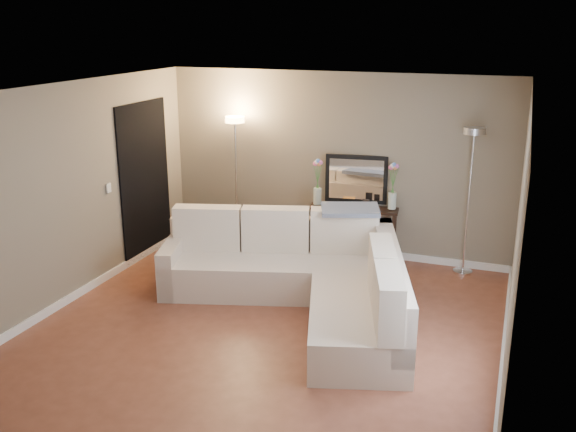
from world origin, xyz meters
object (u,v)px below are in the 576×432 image
(sectional_sofa, at_px, (307,276))
(floor_lamp_lit, at_px, (236,156))
(console_table, at_px, (348,229))
(floor_lamp_unlit, at_px, (471,172))

(sectional_sofa, bearing_deg, floor_lamp_lit, 134.84)
(sectional_sofa, relative_size, console_table, 2.77)
(floor_lamp_lit, relative_size, floor_lamp_unlit, 0.99)
(console_table, xyz_separation_m, floor_lamp_lit, (-1.71, -0.02, 0.94))
(sectional_sofa, height_order, floor_lamp_lit, floor_lamp_lit)
(sectional_sofa, xyz_separation_m, console_table, (0.04, 1.70, 0.06))
(floor_lamp_lit, distance_m, floor_lamp_unlit, 3.32)
(console_table, bearing_deg, floor_lamp_lit, -179.26)
(sectional_sofa, xyz_separation_m, floor_lamp_lit, (-1.66, 1.67, 1.00))
(console_table, relative_size, floor_lamp_lit, 0.65)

